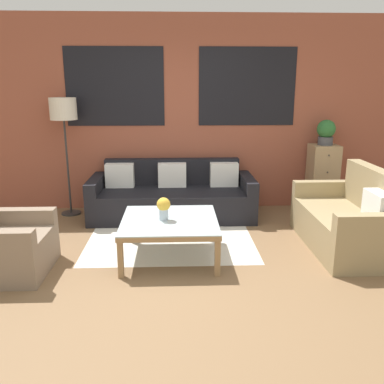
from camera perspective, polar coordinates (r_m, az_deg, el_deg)
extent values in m
plane|color=brown|center=(4.06, -0.80, -11.96)|extent=(16.00, 16.00, 0.00)
cube|color=brown|center=(6.08, -1.47, 10.77)|extent=(8.40, 0.08, 2.80)
cube|color=black|center=(6.08, -10.77, 14.30)|extent=(1.40, 0.01, 1.10)
cube|color=black|center=(6.10, 7.76, 14.43)|extent=(1.40, 0.01, 1.10)
cube|color=silver|center=(5.11, -3.00, -6.12)|extent=(1.99, 1.79, 0.00)
cube|color=black|center=(5.68, -2.78, -1.86)|extent=(1.96, 0.72, 0.40)
cube|color=black|center=(6.05, -2.77, 1.06)|extent=(1.96, 0.16, 0.78)
cube|color=black|center=(5.84, -13.25, -0.86)|extent=(0.16, 0.88, 0.58)
cube|color=black|center=(5.82, 7.72, -0.65)|extent=(0.16, 0.88, 0.58)
cube|color=white|center=(5.91, -10.10, 2.30)|extent=(0.40, 0.16, 0.34)
cube|color=white|center=(5.86, -2.80, 2.40)|extent=(0.40, 0.16, 0.34)
cube|color=white|center=(5.90, 4.52, 2.46)|extent=(0.40, 0.16, 0.34)
cube|color=#99845B|center=(4.99, 19.60, -4.99)|extent=(0.64, 1.26, 0.42)
cube|color=#99845B|center=(5.08, 24.04, -2.12)|extent=(0.16, 1.26, 0.92)
cube|color=#99845B|center=(5.61, 17.86, -1.61)|extent=(0.80, 0.14, 0.62)
cube|color=#99845B|center=(4.40, 24.01, -6.73)|extent=(0.80, 0.14, 0.62)
cube|color=white|center=(4.63, 24.61, -2.09)|extent=(0.16, 0.40, 0.34)
cube|color=#84705B|center=(4.46, -23.48, -7.90)|extent=(0.64, 0.53, 0.40)
cube|color=#84705B|center=(4.75, -23.06, -5.43)|extent=(0.80, 0.14, 0.56)
cube|color=silver|center=(4.36, -3.17, -3.90)|extent=(1.02, 1.02, 0.01)
cube|color=#99754C|center=(3.92, -3.26, -6.60)|extent=(1.02, 0.05, 0.05)
cube|color=#99754C|center=(4.83, -3.09, -2.40)|extent=(1.02, 0.05, 0.05)
cube|color=#99754C|center=(4.41, -9.49, -4.31)|extent=(0.05, 1.02, 0.05)
cube|color=#99754C|center=(4.39, 3.18, -4.20)|extent=(0.05, 1.02, 0.05)
cube|color=#99754C|center=(4.04, -10.01, -9.01)|extent=(0.05, 0.05, 0.42)
cube|color=#99754C|center=(4.02, 3.60, -8.91)|extent=(0.06, 0.05, 0.42)
cube|color=#99754C|center=(4.91, -8.59, -4.57)|extent=(0.05, 0.06, 0.42)
cube|color=#99754C|center=(4.90, 2.49, -4.47)|extent=(0.06, 0.06, 0.42)
cylinder|color=#2D2D2D|center=(6.21, -16.57, -2.84)|extent=(0.28, 0.28, 0.02)
cylinder|color=#2D2D2D|center=(6.05, -17.04, 3.32)|extent=(0.03, 0.03, 1.34)
cylinder|color=beige|center=(5.95, -17.65, 11.08)|extent=(0.37, 0.37, 0.30)
cube|color=tan|center=(6.33, 17.80, 1.91)|extent=(0.39, 0.37, 0.98)
sphere|color=#38332D|center=(6.09, 18.67, 4.89)|extent=(0.02, 0.02, 0.02)
sphere|color=#38332D|center=(6.13, 18.48, 2.63)|extent=(0.02, 0.02, 0.02)
sphere|color=#38332D|center=(6.18, 18.30, 0.40)|extent=(0.02, 0.02, 0.02)
sphere|color=#38332D|center=(6.25, 18.12, -1.78)|extent=(0.02, 0.02, 0.02)
cylinder|color=#47474C|center=(6.24, 18.20, 6.84)|extent=(0.21, 0.21, 0.12)
sphere|color=#2D6B33|center=(6.22, 18.33, 8.41)|extent=(0.26, 0.26, 0.26)
cylinder|color=#ADBCC6|center=(4.32, -3.99, -3.17)|extent=(0.10, 0.10, 0.12)
sphere|color=gold|center=(4.28, -4.02, -1.73)|extent=(0.14, 0.14, 0.14)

